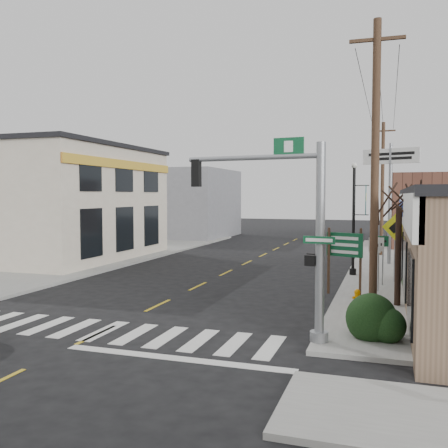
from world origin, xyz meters
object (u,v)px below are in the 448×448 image
(traffic_signal_pole, at_px, (296,219))
(guide_sign, at_px, (344,251))
(utility_pole_near, at_px, (375,172))
(utility_pole_far, at_px, (382,187))
(bare_tree, at_px, (399,189))
(fire_hydrant, at_px, (357,298))
(dance_center_sign, at_px, (391,173))
(lamp_post, at_px, (355,210))

(traffic_signal_pole, height_order, guide_sign, traffic_signal_pole)
(utility_pole_near, distance_m, utility_pole_far, 18.71)
(utility_pole_far, bearing_deg, guide_sign, -92.73)
(traffic_signal_pole, distance_m, bare_tree, 5.98)
(traffic_signal_pole, bearing_deg, fire_hydrant, 78.32)
(fire_hydrant, distance_m, utility_pole_far, 16.75)
(bare_tree, xyz_separation_m, utility_pole_near, (-0.74, -3.45, 0.46))
(fire_hydrant, distance_m, utility_pole_near, 4.88)
(dance_center_sign, bearing_deg, utility_pole_near, -71.85)
(guide_sign, height_order, lamp_post, lamp_post)
(guide_sign, bearing_deg, utility_pole_near, -55.85)
(guide_sign, relative_size, utility_pole_far, 0.31)
(fire_hydrant, bearing_deg, lamp_post, 94.42)
(utility_pole_near, bearing_deg, bare_tree, 77.00)
(traffic_signal_pole, distance_m, utility_pole_far, 20.66)
(utility_pole_far, bearing_deg, lamp_post, -95.13)
(traffic_signal_pole, relative_size, lamp_post, 0.99)
(bare_tree, distance_m, utility_pole_far, 15.28)
(guide_sign, height_order, utility_pole_far, utility_pole_far)
(traffic_signal_pole, xyz_separation_m, guide_sign, (0.74, 6.58, -1.53))
(utility_pole_far, bearing_deg, dance_center_sign, -81.39)
(lamp_post, height_order, utility_pole_near, utility_pole_near)
(dance_center_sign, relative_size, bare_tree, 1.31)
(dance_center_sign, bearing_deg, fire_hydrant, -74.92)
(utility_pole_far, bearing_deg, fire_hydrant, -89.82)
(fire_hydrant, xyz_separation_m, utility_pole_near, (0.57, -2.46, 4.17))
(guide_sign, distance_m, dance_center_sign, 10.49)
(traffic_signal_pole, distance_m, lamp_post, 11.69)
(utility_pole_near, bearing_deg, dance_center_sign, 87.29)
(utility_pole_far, bearing_deg, utility_pole_near, -87.82)
(utility_pole_near, bearing_deg, fire_hydrant, 102.18)
(lamp_post, bearing_deg, fire_hydrant, -72.52)
(traffic_signal_pole, bearing_deg, dance_center_sign, 87.67)
(fire_hydrant, bearing_deg, utility_pole_near, -76.97)
(guide_sign, relative_size, fire_hydrant, 3.91)
(utility_pole_near, height_order, utility_pole_far, utility_pole_near)
(guide_sign, relative_size, lamp_post, 0.48)
(fire_hydrant, bearing_deg, utility_pole_far, 87.99)
(fire_hydrant, distance_m, bare_tree, 4.06)
(dance_center_sign, bearing_deg, traffic_signal_pole, -78.38)
(guide_sign, bearing_deg, bare_tree, -13.75)
(traffic_signal_pole, relative_size, utility_pole_near, 0.61)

